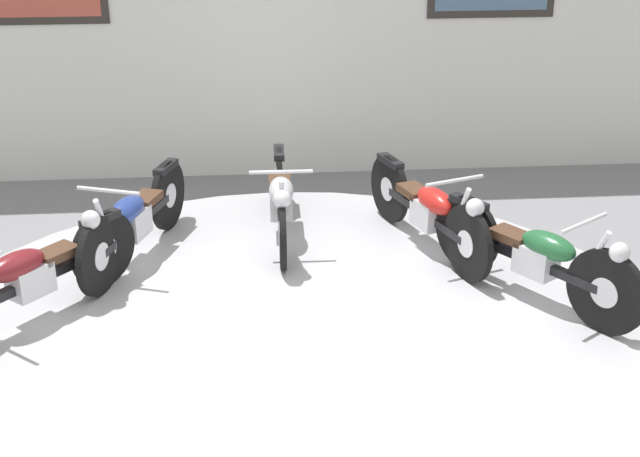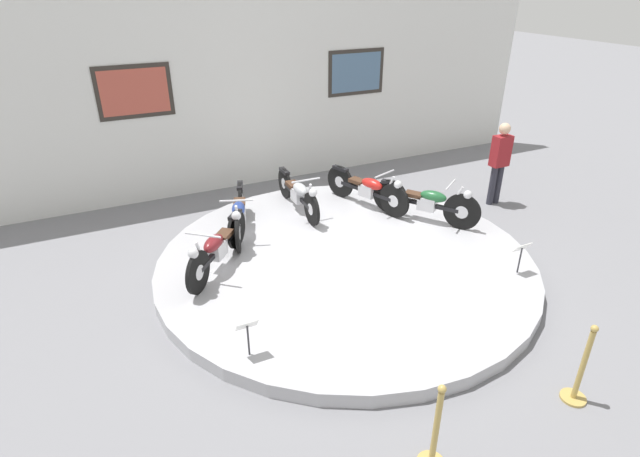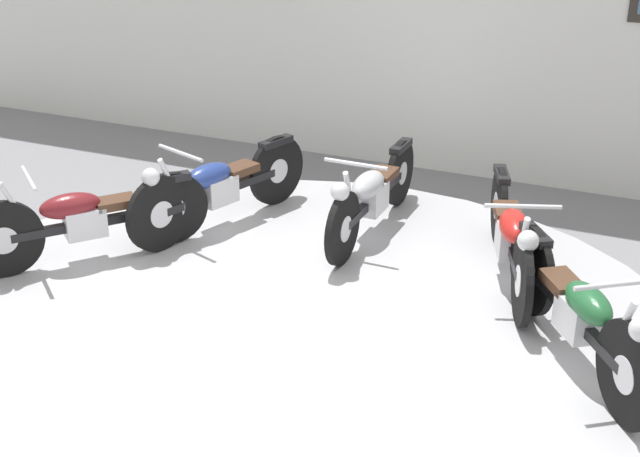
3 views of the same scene
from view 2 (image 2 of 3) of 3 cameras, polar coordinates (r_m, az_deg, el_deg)
name	(u,v)px [view 2 (image 2 of 3)]	position (r m, az deg, el deg)	size (l,w,h in m)	color
ground_plane	(345,266)	(8.14, 2.87, -4.35)	(60.00, 60.00, 0.00)	slate
display_platform	(345,261)	(8.09, 2.89, -3.75)	(5.98, 5.98, 0.20)	#ADADB2
back_wall	(254,90)	(11.02, -7.54, 15.40)	(14.00, 0.22, 4.09)	silver
motorcycle_maroon	(217,247)	(7.66, -11.69, -2.07)	(1.32, 1.55, 0.79)	black
motorcycle_blue	(239,213)	(8.67, -9.22, 1.79)	(0.76, 1.90, 0.80)	black
motorcycle_silver	(298,193)	(9.40, -2.50, 4.09)	(0.54, 1.96, 0.78)	black
motorcycle_red	(368,188)	(9.60, 5.48, 4.61)	(0.76, 1.90, 0.80)	black
motorcycle_green	(427,201)	(9.19, 12.16, 3.07)	(1.19, 1.68, 0.81)	black
info_placard_front_left	(247,330)	(5.96, -8.29, -11.39)	(0.26, 0.11, 0.51)	#333338
info_placard_front_centre	(521,251)	(8.00, 22.04, -2.43)	(0.26, 0.11, 0.51)	#333338
visitor_standing	(500,159)	(10.62, 19.84, 7.46)	(0.36, 0.22, 1.69)	#2D2D38
stanchion_post_left_of_entry	(434,440)	(5.20, 12.95, -22.45)	(0.28, 0.28, 1.02)	tan
stanchion_post_right_of_entry	(580,375)	(6.33, 27.57, -14.67)	(0.28, 0.28, 1.02)	tan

